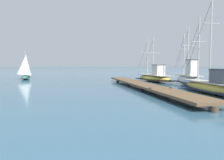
% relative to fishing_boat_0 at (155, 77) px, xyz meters
% --- Properties ---
extents(floating_dock, '(3.04, 19.31, 0.53)m').
position_rel_fishing_boat_0_xyz_m(floating_dock, '(-3.71, -7.31, -0.23)').
color(floating_dock, brown).
rests_on(floating_dock, ground).
extents(fishing_boat_0, '(3.42, 7.45, 5.60)m').
position_rel_fishing_boat_0_xyz_m(fishing_boat_0, '(0.00, 0.00, 0.00)').
color(fishing_boat_0, gold).
rests_on(fishing_boat_0, ground).
extents(fishing_boat_1, '(1.52, 8.24, 7.30)m').
position_rel_fishing_boat_0_xyz_m(fishing_boat_1, '(0.47, -11.29, -0.00)').
color(fishing_boat_1, gold).
rests_on(fishing_boat_1, ground).
extents(fishing_boat_2, '(1.70, 5.85, 6.15)m').
position_rel_fishing_boat_0_xyz_m(fishing_boat_2, '(1.95, -4.94, 0.18)').
color(fishing_boat_2, silver).
rests_on(fishing_boat_2, ground).
extents(distant_sailboat, '(2.51, 4.11, 3.96)m').
position_rel_fishing_boat_0_xyz_m(distant_sailboat, '(-17.14, 6.33, 1.18)').
color(distant_sailboat, '#337556').
rests_on(distant_sailboat, ground).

